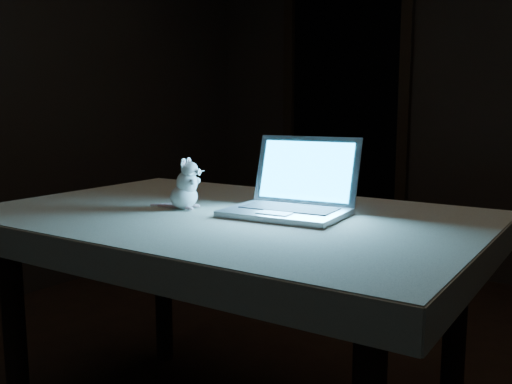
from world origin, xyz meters
The scene contains 6 objects.
back_wall centered at (0.00, 2.50, 1.30)m, with size 4.50×0.04×2.60m, color black.
doorway centered at (-1.10, 2.50, 1.06)m, with size 1.06×0.36×2.13m, color black, non-canonical shape.
table centered at (-0.20, 0.01, 0.41)m, with size 1.53×0.98×0.82m, color black, non-canonical shape.
tablecloth centered at (-0.25, -0.02, 0.78)m, with size 1.62×1.08×0.09m, color beige, non-canonical shape.
laptop centered at (-0.01, 0.07, 0.95)m, with size 0.37×0.33×0.25m, color #A2A3A7, non-canonical shape.
plush_mouse centered at (-0.36, -0.04, 0.91)m, with size 0.13×0.13×0.17m, color silver, non-canonical shape.
Camera 1 is at (0.98, -1.43, 1.18)m, focal length 40.00 mm.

